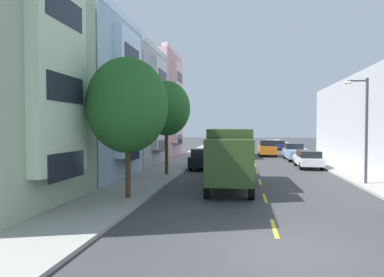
{
  "coord_description": "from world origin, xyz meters",
  "views": [
    {
      "loc": [
        -1.06,
        -9.74,
        3.42
      ],
      "look_at": [
        -6.39,
        25.56,
        2.29
      ],
      "focal_mm": 31.82,
      "sensor_mm": 36.0,
      "label": 1
    }
  ],
  "objects_px": {
    "street_tree_nearest": "(128,105)",
    "parked_sedan_charcoal": "(225,143)",
    "street_lamp": "(364,122)",
    "parked_sedan_silver": "(212,154)",
    "parked_pickup_sky": "(295,152)",
    "parked_wagon_white": "(308,159)",
    "parked_sedan_navy": "(279,145)",
    "moving_orange_sedan": "(267,148)",
    "parked_pickup_black": "(205,159)",
    "delivery_box_truck": "(230,154)",
    "street_tree_second": "(166,109)"
  },
  "relations": [
    {
      "from": "street_lamp",
      "to": "parked_wagon_white",
      "type": "distance_m",
      "value": 9.23
    },
    {
      "from": "street_tree_second",
      "to": "parked_sedan_charcoal",
      "type": "bearing_deg",
      "value": 86.41
    },
    {
      "from": "parked_pickup_black",
      "to": "moving_orange_sedan",
      "type": "bearing_deg",
      "value": 66.34
    },
    {
      "from": "street_tree_nearest",
      "to": "parked_pickup_black",
      "type": "distance_m",
      "value": 13.62
    },
    {
      "from": "street_lamp",
      "to": "delivery_box_truck",
      "type": "distance_m",
      "value": 8.13
    },
    {
      "from": "parked_pickup_black",
      "to": "delivery_box_truck",
      "type": "bearing_deg",
      "value": -74.19
    },
    {
      "from": "moving_orange_sedan",
      "to": "parked_wagon_white",
      "type": "bearing_deg",
      "value": -77.91
    },
    {
      "from": "parked_sedan_charcoal",
      "to": "parked_pickup_black",
      "type": "height_order",
      "value": "parked_pickup_black"
    },
    {
      "from": "parked_pickup_sky",
      "to": "moving_orange_sedan",
      "type": "distance_m",
      "value": 5.73
    },
    {
      "from": "street_tree_second",
      "to": "parked_sedan_charcoal",
      "type": "relative_size",
      "value": 1.46
    },
    {
      "from": "street_tree_nearest",
      "to": "parked_sedan_charcoal",
      "type": "distance_m",
      "value": 43.05
    },
    {
      "from": "parked_wagon_white",
      "to": "parked_pickup_black",
      "type": "xyz_separation_m",
      "value": [
        -8.61,
        -1.68,
        0.02
      ]
    },
    {
      "from": "parked_pickup_sky",
      "to": "parked_wagon_white",
      "type": "height_order",
      "value": "parked_pickup_sky"
    },
    {
      "from": "delivery_box_truck",
      "to": "parked_pickup_sky",
      "type": "height_order",
      "value": "delivery_box_truck"
    },
    {
      "from": "parked_pickup_black",
      "to": "parked_sedan_silver",
      "type": "bearing_deg",
      "value": 89.91
    },
    {
      "from": "parked_sedan_navy",
      "to": "parked_pickup_sky",
      "type": "bearing_deg",
      "value": -90.4
    },
    {
      "from": "parked_wagon_white",
      "to": "parked_sedan_silver",
      "type": "bearing_deg",
      "value": 151.15
    },
    {
      "from": "parked_wagon_white",
      "to": "parked_sedan_navy",
      "type": "xyz_separation_m",
      "value": [
        0.09,
        24.92,
        -0.05
      ]
    },
    {
      "from": "street_tree_nearest",
      "to": "parked_wagon_white",
      "type": "xyz_separation_m",
      "value": [
        10.79,
        14.63,
        -3.65
      ]
    },
    {
      "from": "parked_wagon_white",
      "to": "moving_orange_sedan",
      "type": "distance_m",
      "value": 12.35
    },
    {
      "from": "parked_pickup_black",
      "to": "street_tree_second",
      "type": "bearing_deg",
      "value": -114.19
    },
    {
      "from": "street_tree_nearest",
      "to": "parked_sedan_silver",
      "type": "distance_m",
      "value": 19.84
    },
    {
      "from": "street_lamp",
      "to": "parked_sedan_silver",
      "type": "height_order",
      "value": "street_lamp"
    },
    {
      "from": "delivery_box_truck",
      "to": "street_tree_second",
      "type": "bearing_deg",
      "value": 141.06
    },
    {
      "from": "street_tree_nearest",
      "to": "street_lamp",
      "type": "xyz_separation_m",
      "value": [
        12.34,
        6.02,
        -0.69
      ]
    },
    {
      "from": "parked_sedan_navy",
      "to": "moving_orange_sedan",
      "type": "height_order",
      "value": "moving_orange_sedan"
    },
    {
      "from": "parked_sedan_silver",
      "to": "moving_orange_sedan",
      "type": "distance_m",
      "value": 9.49
    },
    {
      "from": "street_lamp",
      "to": "parked_sedan_charcoal",
      "type": "distance_m",
      "value": 38.3
    },
    {
      "from": "street_tree_nearest",
      "to": "parked_pickup_sky",
      "type": "height_order",
      "value": "street_tree_nearest"
    },
    {
      "from": "street_lamp",
      "to": "parked_sedan_silver",
      "type": "xyz_separation_m",
      "value": [
        -10.15,
        13.34,
        -3.01
      ]
    },
    {
      "from": "parked_sedan_navy",
      "to": "parked_wagon_white",
      "type": "bearing_deg",
      "value": -90.21
    },
    {
      "from": "delivery_box_truck",
      "to": "parked_pickup_black",
      "type": "height_order",
      "value": "delivery_box_truck"
    },
    {
      "from": "parked_sedan_silver",
      "to": "parked_pickup_black",
      "type": "height_order",
      "value": "parked_pickup_black"
    },
    {
      "from": "parked_wagon_white",
      "to": "parked_pickup_black",
      "type": "relative_size",
      "value": 0.88
    },
    {
      "from": "street_lamp",
      "to": "parked_sedan_silver",
      "type": "distance_m",
      "value": 17.03
    },
    {
      "from": "street_tree_nearest",
      "to": "parked_pickup_sky",
      "type": "xyz_separation_m",
      "value": [
        10.75,
        21.57,
        -3.63
      ]
    },
    {
      "from": "street_tree_second",
      "to": "street_tree_nearest",
      "type": "bearing_deg",
      "value": -90.0
    },
    {
      "from": "parked_wagon_white",
      "to": "street_lamp",
      "type": "bearing_deg",
      "value": -79.79
    },
    {
      "from": "moving_orange_sedan",
      "to": "street_tree_nearest",
      "type": "bearing_deg",
      "value": -107.07
    },
    {
      "from": "parked_sedan_charcoal",
      "to": "parked_sedan_silver",
      "type": "relative_size",
      "value": 0.99
    },
    {
      "from": "parked_pickup_black",
      "to": "parked_pickup_sky",
      "type": "bearing_deg",
      "value": 45.17
    },
    {
      "from": "parked_pickup_sky",
      "to": "parked_wagon_white",
      "type": "bearing_deg",
      "value": -89.72
    },
    {
      "from": "parked_wagon_white",
      "to": "parked_sedan_charcoal",
      "type": "bearing_deg",
      "value": 106.97
    },
    {
      "from": "parked_sedan_charcoal",
      "to": "moving_orange_sedan",
      "type": "relative_size",
      "value": 0.94
    },
    {
      "from": "parked_pickup_sky",
      "to": "parked_sedan_navy",
      "type": "distance_m",
      "value": 17.97
    },
    {
      "from": "street_tree_nearest",
      "to": "parked_pickup_black",
      "type": "xyz_separation_m",
      "value": [
        2.17,
        12.94,
        -3.63
      ]
    },
    {
      "from": "street_lamp",
      "to": "parked_wagon_white",
      "type": "relative_size",
      "value": 1.31
    },
    {
      "from": "parked_sedan_silver",
      "to": "parked_sedan_charcoal",
      "type": "bearing_deg",
      "value": 90.01
    },
    {
      "from": "parked_sedan_navy",
      "to": "delivery_box_truck",
      "type": "bearing_deg",
      "value": -100.13
    },
    {
      "from": "street_tree_second",
      "to": "moving_orange_sedan",
      "type": "relative_size",
      "value": 1.37
    }
  ]
}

